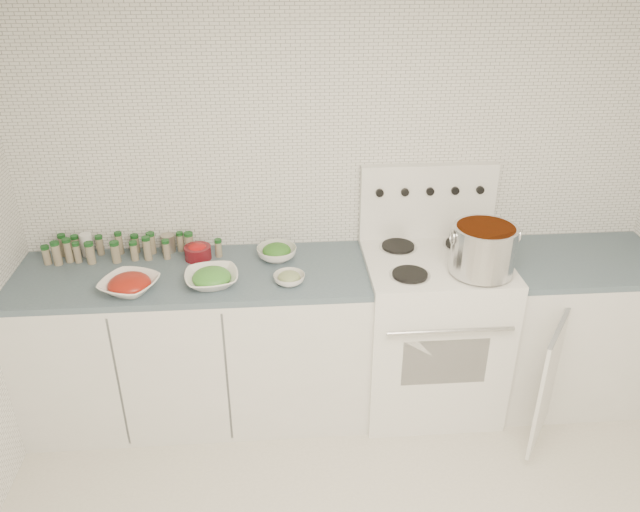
{
  "coord_description": "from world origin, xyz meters",
  "views": [
    {
      "loc": [
        -0.37,
        -1.7,
        2.49
      ],
      "look_at": [
        -0.15,
        1.14,
        1.0
      ],
      "focal_mm": 35.0,
      "sensor_mm": 36.0,
      "label": 1
    }
  ],
  "objects_px": {
    "bowl_snowpea": "(212,278)",
    "bowl_tomato": "(129,284)",
    "stove": "(430,327)",
    "stock_pot": "(483,247)"
  },
  "relations": [
    {
      "from": "stock_pot",
      "to": "bowl_tomato",
      "type": "xyz_separation_m",
      "value": [
        -1.77,
        0.01,
        -0.14
      ]
    },
    {
      "from": "stove",
      "to": "bowl_tomato",
      "type": "bearing_deg",
      "value": -174.09
    },
    {
      "from": "stove",
      "to": "bowl_tomato",
      "type": "distance_m",
      "value": 1.65
    },
    {
      "from": "stove",
      "to": "stock_pot",
      "type": "height_order",
      "value": "stove"
    },
    {
      "from": "stock_pot",
      "to": "bowl_snowpea",
      "type": "distance_m",
      "value": 1.37
    },
    {
      "from": "bowl_tomato",
      "to": "bowl_snowpea",
      "type": "xyz_separation_m",
      "value": [
        0.4,
        0.04,
        -0.0
      ]
    },
    {
      "from": "stove",
      "to": "bowl_snowpea",
      "type": "distance_m",
      "value": 1.27
    },
    {
      "from": "stock_pot",
      "to": "bowl_tomato",
      "type": "relative_size",
      "value": 0.97
    },
    {
      "from": "stock_pot",
      "to": "bowl_snowpea",
      "type": "bearing_deg",
      "value": 178.1
    },
    {
      "from": "bowl_snowpea",
      "to": "bowl_tomato",
      "type": "bearing_deg",
      "value": -174.88
    }
  ]
}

